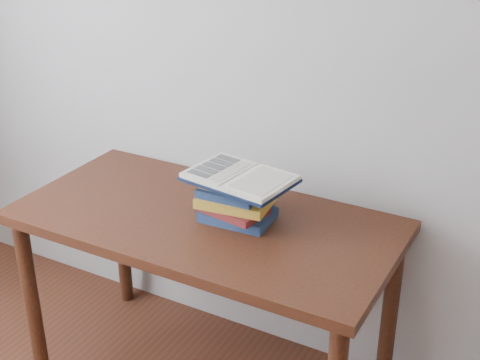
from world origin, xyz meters
The scene contains 3 objects.
desk centered at (-0.08, 1.38, 0.64)m, with size 1.38×0.69×0.74m.
book_stack centered at (0.03, 1.42, 0.81)m, with size 0.27×0.21×0.15m.
open_book centered at (0.05, 1.42, 0.91)m, with size 0.39×0.29×0.03m.
Camera 1 is at (1.05, -0.41, 1.88)m, focal length 50.00 mm.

